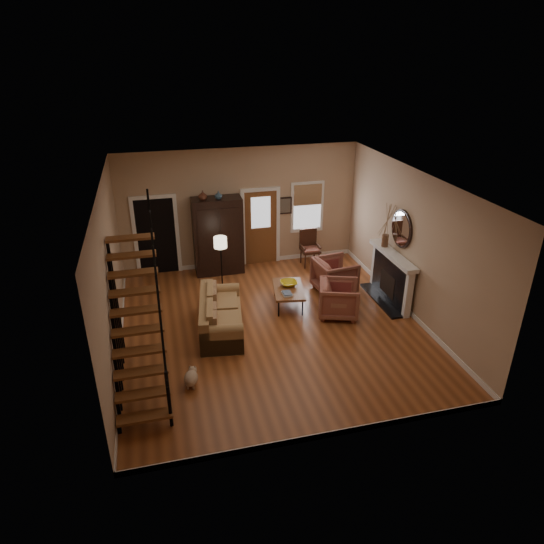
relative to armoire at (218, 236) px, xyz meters
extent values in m
plane|color=brown|center=(0.70, -3.15, -1.05)|extent=(7.00, 7.00, 0.00)
plane|color=white|center=(0.70, -3.15, 2.25)|extent=(7.00, 7.00, 0.00)
cube|color=tan|center=(0.70, 0.35, 0.60)|extent=(6.50, 0.04, 3.30)
cube|color=tan|center=(-2.55, -3.15, 0.60)|extent=(0.04, 7.00, 3.30)
cube|color=tan|center=(3.95, -3.15, 0.60)|extent=(0.04, 7.00, 3.30)
cube|color=black|center=(-1.60, 0.50, 0.00)|extent=(1.00, 0.36, 2.10)
cube|color=brown|center=(1.25, 0.33, 0.00)|extent=(0.90, 0.06, 2.10)
cube|color=silver|center=(2.60, 0.32, 0.50)|extent=(0.96, 0.06, 1.46)
cube|color=black|center=(3.83, -2.65, -0.48)|extent=(0.24, 1.60, 1.15)
cube|color=white|center=(3.77, -2.65, 0.15)|extent=(0.30, 1.95, 0.10)
cylinder|color=silver|center=(3.90, -2.65, 0.80)|extent=(0.05, 0.90, 0.90)
imported|color=#4C2619|center=(-0.35, -0.10, 1.17)|extent=(0.24, 0.24, 0.25)
imported|color=#334C60|center=(0.05, -0.10, 1.16)|extent=(0.20, 0.20, 0.21)
imported|color=gold|center=(1.37, -2.15, -0.55)|extent=(0.41, 0.41, 0.10)
imported|color=maroon|center=(2.32, -3.02, -0.64)|extent=(1.14, 1.13, 0.82)
imported|color=maroon|center=(2.65, -1.87, -0.62)|extent=(1.06, 1.04, 0.87)
camera|label=1|loc=(-1.57, -12.13, 4.69)|focal=32.00mm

